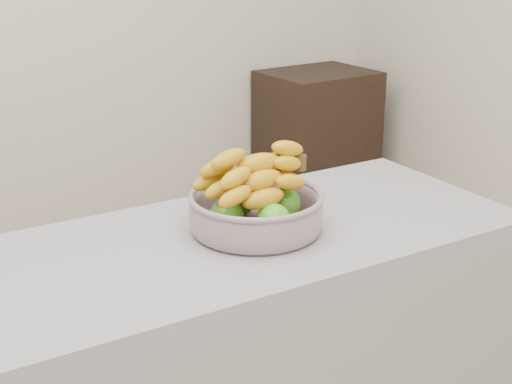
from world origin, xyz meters
TOP-DOWN VIEW (x-y plane):
  - cabinet at (1.58, 1.78)m, footprint 0.54×0.44m
  - fruit_bowl at (0.34, 0.31)m, footprint 0.33×0.33m

SIDE VIEW (x-z plane):
  - cabinet at x=1.58m, z-range 0.00..0.94m
  - fruit_bowl at x=0.34m, z-range 0.86..1.06m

